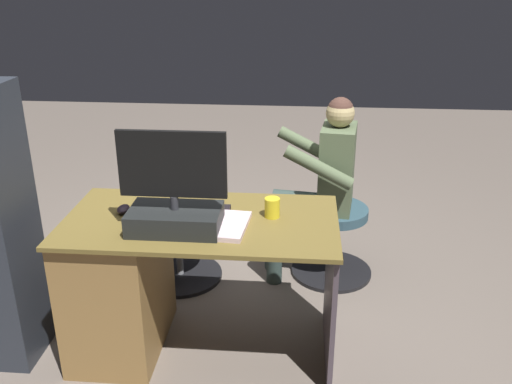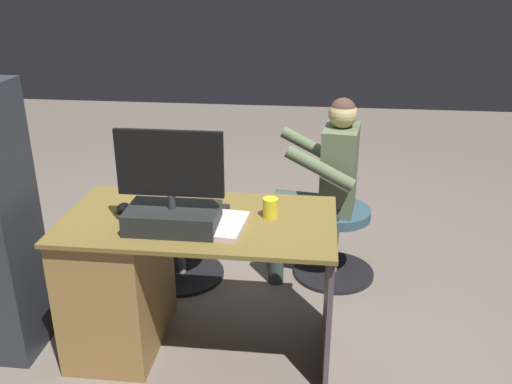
% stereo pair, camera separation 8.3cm
% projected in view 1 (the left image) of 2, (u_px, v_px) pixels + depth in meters
% --- Properties ---
extents(ground_plane, '(10.00, 10.00, 0.00)m').
position_uv_depth(ground_plane, '(218.00, 301.00, 3.39)').
color(ground_plane, '#6D6158').
extents(desk, '(1.33, 0.70, 0.75)m').
position_uv_depth(desk, '(136.00, 279.00, 2.86)').
color(desk, brown).
rests_on(desk, ground_plane).
extents(monitor, '(0.49, 0.25, 0.47)m').
position_uv_depth(monitor, '(175.00, 205.00, 2.56)').
color(monitor, black).
rests_on(monitor, desk).
extents(keyboard, '(0.42, 0.14, 0.02)m').
position_uv_depth(keyboard, '(187.00, 210.00, 2.77)').
color(keyboard, black).
rests_on(keyboard, desk).
extents(computer_mouse, '(0.06, 0.10, 0.04)m').
position_uv_depth(computer_mouse, '(123.00, 209.00, 2.77)').
color(computer_mouse, '#2D222D').
rests_on(computer_mouse, desk).
extents(cup, '(0.07, 0.07, 0.10)m').
position_uv_depth(cup, '(272.00, 208.00, 2.71)').
color(cup, yellow).
rests_on(cup, desk).
extents(tv_remote, '(0.07, 0.15, 0.02)m').
position_uv_depth(tv_remote, '(140.00, 217.00, 2.71)').
color(tv_remote, black).
rests_on(tv_remote, desk).
extents(notebook_binder, '(0.24, 0.32, 0.02)m').
position_uv_depth(notebook_binder, '(223.00, 225.00, 2.61)').
color(notebook_binder, silver).
rests_on(notebook_binder, desk).
extents(office_chair_teddy, '(0.54, 0.54, 0.47)m').
position_uv_depth(office_chair_teddy, '(179.00, 240.00, 3.55)').
color(office_chair_teddy, black).
rests_on(office_chair_teddy, ground_plane).
extents(teddy_bear, '(0.25, 0.25, 0.35)m').
position_uv_depth(teddy_bear, '(176.00, 187.00, 3.43)').
color(teddy_bear, tan).
rests_on(teddy_bear, office_chair_teddy).
extents(visitor_chair, '(0.52, 0.52, 0.47)m').
position_uv_depth(visitor_chair, '(333.00, 236.00, 3.59)').
color(visitor_chair, black).
rests_on(visitor_chair, ground_plane).
extents(person, '(0.56, 0.52, 1.18)m').
position_uv_depth(person, '(322.00, 176.00, 3.43)').
color(person, '#566546').
rests_on(person, ground_plane).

